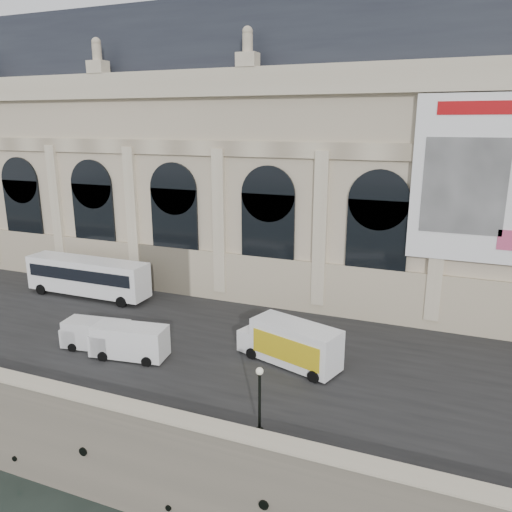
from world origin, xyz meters
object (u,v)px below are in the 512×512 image
at_px(van_b, 93,334).
at_px(box_truck, 290,343).
at_px(van_c, 126,341).
at_px(bus_left, 88,276).
at_px(lamp_right, 260,402).

height_order(van_b, box_truck, box_truck).
bearing_deg(van_c, bus_left, 139.89).
bearing_deg(bus_left, lamp_right, -31.75).
distance_m(box_truck, lamp_right, 9.07).
xyz_separation_m(van_b, box_truck, (15.23, 3.31, 0.43)).
bearing_deg(box_truck, bus_left, 164.95).
height_order(van_b, van_c, van_c).
bearing_deg(box_truck, lamp_right, -83.08).
distance_m(van_b, box_truck, 15.59).
height_order(van_c, box_truck, box_truck).
bearing_deg(van_b, box_truck, 12.27).
relative_size(box_truck, lamp_right, 1.98).
bearing_deg(lamp_right, van_c, 157.54).
relative_size(bus_left, lamp_right, 3.17).
xyz_separation_m(bus_left, box_truck, (23.76, -6.39, -0.60)).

